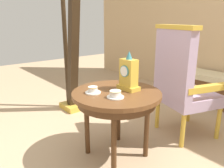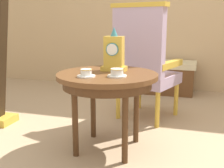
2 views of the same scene
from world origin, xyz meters
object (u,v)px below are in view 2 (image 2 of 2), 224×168
side_table (107,83)px  teacup_right (117,73)px  window_bench (153,76)px  armchair (144,62)px  teacup_left (86,73)px  mantel_clock (114,53)px

side_table → teacup_right: size_ratio=5.57×
teacup_right → window_bench: bearing=91.3°
side_table → window_bench: size_ratio=0.66×
side_table → armchair: (0.14, 0.75, 0.06)m
side_table → teacup_right: (0.10, -0.10, 0.10)m
window_bench → side_table: bearing=-91.7°
teacup_right → armchair: (0.03, 0.85, -0.03)m
teacup_left → teacup_right: size_ratio=0.95×
teacup_left → mantel_clock: 0.33m
teacup_right → window_bench: (-0.05, 2.02, -0.40)m
teacup_left → armchair: armchair is taller
teacup_right → armchair: armchair is taller
side_table → window_bench: (0.06, 1.92, -0.31)m
armchair → teacup_right: bearing=-92.1°
teacup_left → teacup_right: 0.22m
mantel_clock → teacup_right: bearing=-68.7°
teacup_left → teacup_right: bearing=19.2°
teacup_right → mantel_clock: 0.26m
mantel_clock → armchair: (0.12, 0.63, -0.14)m
mantel_clock → armchair: armchair is taller
mantel_clock → window_bench: bearing=88.7°
mantel_clock → armchair: 0.65m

